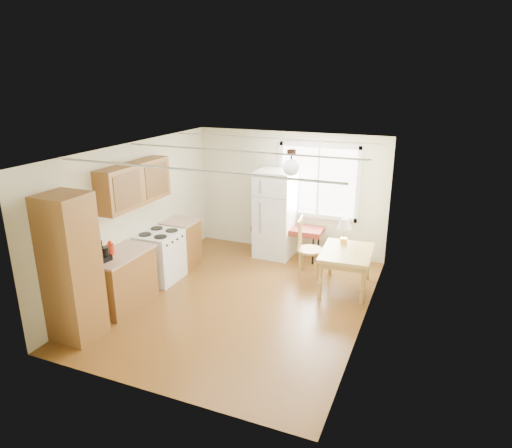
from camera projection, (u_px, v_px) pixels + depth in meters
The scene contains 11 objects.
room_shell at pixel (240, 229), 7.19m from camera, with size 4.60×5.60×2.62m.
kitchen_run at pixel (127, 252), 7.39m from camera, with size 0.65×3.40×2.20m.
window_unit at pixel (318, 181), 9.05m from camera, with size 1.64×0.05×1.51m.
pendant_light at pixel (291, 166), 6.98m from camera, with size 0.26×0.26×0.40m.
refrigerator at pixel (275, 214), 9.22m from camera, with size 0.75×0.77×1.78m.
bench at pixel (288, 229), 9.23m from camera, with size 1.44×0.59×0.65m.
dining_table at pixel (346, 256), 7.84m from camera, with size 0.91×1.17×0.70m.
chair at pixel (305, 243), 8.39m from camera, with size 0.49×0.49×1.09m.
table_lamp at pixel (345, 226), 8.03m from camera, with size 0.27×0.27×0.47m.
coffee_maker at pixel (101, 253), 6.81m from camera, with size 0.22×0.27×0.37m.
kettle at pixel (110, 249), 7.11m from camera, with size 0.12×0.12×0.22m.
Camera 1 is at (2.84, -6.19, 3.59)m, focal length 32.00 mm.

